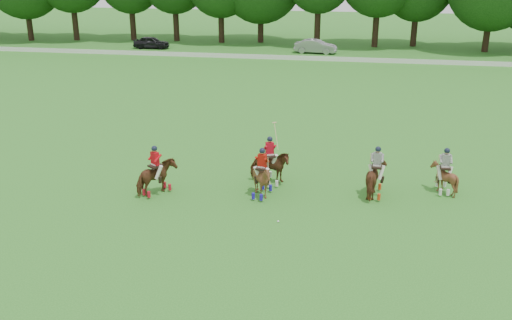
% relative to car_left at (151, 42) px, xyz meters
% --- Properties ---
extents(ground, '(180.00, 180.00, 0.00)m').
position_rel_car_left_xyz_m(ground, '(18.39, -42.50, -0.68)').
color(ground, '#26671D').
rests_on(ground, ground).
extents(boundary_rail, '(120.00, 0.10, 0.44)m').
position_rel_car_left_xyz_m(boundary_rail, '(18.39, -4.50, -0.46)').
color(boundary_rail, white).
rests_on(boundary_rail, ground).
extents(car_left, '(4.07, 1.74, 1.37)m').
position_rel_car_left_xyz_m(car_left, '(0.00, 0.00, 0.00)').
color(car_left, black).
rests_on(car_left, ground).
extents(car_mid, '(4.66, 2.00, 1.49)m').
position_rel_car_left_xyz_m(car_mid, '(18.63, 0.00, 0.06)').
color(car_mid, gray).
rests_on(car_mid, ground).
extents(polo_red_a, '(1.75, 2.03, 2.29)m').
position_rel_car_left_xyz_m(polo_red_a, '(14.60, -39.73, 0.14)').
color(polo_red_a, '#492C13').
rests_on(polo_red_a, ground).
extents(polo_red_b, '(2.01, 1.89, 2.86)m').
position_rel_car_left_xyz_m(polo_red_b, '(19.41, -37.59, 0.15)').
color(polo_red_b, '#492C13').
rests_on(polo_red_b, ground).
extents(polo_red_c, '(1.54, 1.66, 2.28)m').
position_rel_car_left_xyz_m(polo_red_c, '(19.31, -39.16, 0.13)').
color(polo_red_c, '#492C13').
rests_on(polo_red_c, ground).
extents(polo_stripe_a, '(1.21, 1.97, 2.33)m').
position_rel_car_left_xyz_m(polo_stripe_a, '(24.28, -38.21, 0.16)').
color(polo_stripe_a, '#492C13').
rests_on(polo_stripe_a, ground).
extents(polo_stripe_b, '(1.14, 1.28, 2.13)m').
position_rel_car_left_xyz_m(polo_stripe_b, '(27.32, -37.26, 0.06)').
color(polo_stripe_b, '#492C13').
rests_on(polo_stripe_b, ground).
extents(polo_ball, '(0.09, 0.09, 0.09)m').
position_rel_car_left_xyz_m(polo_ball, '(20.39, -41.63, -0.64)').
color(polo_ball, white).
rests_on(polo_ball, ground).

